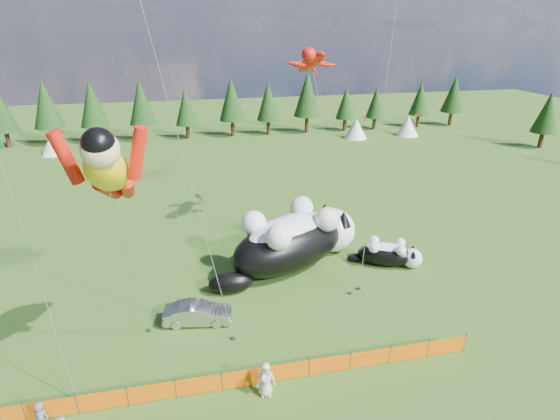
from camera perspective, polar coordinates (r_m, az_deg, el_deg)
name	(u,v)px	position (r m, az deg, el deg)	size (l,w,h in m)	color
ground	(237,343)	(23.50, -5.69, -16.92)	(160.00, 160.00, 0.00)	#183A0A
safety_fence	(244,378)	(20.94, -4.69, -21.06)	(22.06, 0.06, 1.10)	#262626
tree_line	(197,110)	(63.95, -10.83, 12.73)	(90.00, 4.00, 8.00)	black
festival_tents	(281,132)	(60.87, 0.08, 10.12)	(50.00, 3.20, 2.80)	white
cat_large	(295,239)	(28.93, 2.02, -3.78)	(10.84, 7.57, 4.20)	black
cat_small	(389,253)	(30.41, 14.05, -5.53)	(4.71, 3.12, 1.80)	black
car	(198,313)	(24.76, -10.68, -13.12)	(1.28, 3.66, 1.21)	#B9B8BE
spectator_e	(266,380)	(20.33, -1.89, -21.27)	(0.83, 0.54, 1.71)	beige
superhero_kite	(108,171)	(18.18, -21.51, 4.81)	(4.81, 5.43, 12.38)	yellow
gecko_kite	(311,63)	(31.62, 4.07, 18.66)	(3.64, 12.67, 15.64)	red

